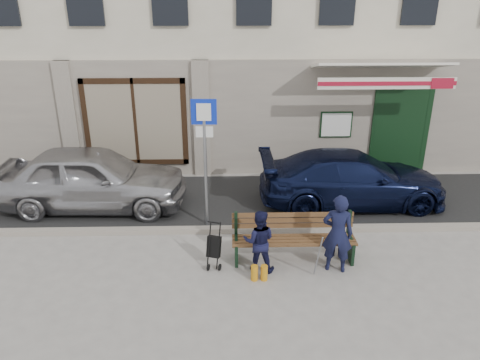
{
  "coord_description": "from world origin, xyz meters",
  "views": [
    {
      "loc": [
        -0.66,
        -7.52,
        5.06
      ],
      "look_at": [
        -0.43,
        1.6,
        1.2
      ],
      "focal_mm": 35.0,
      "sensor_mm": 36.0,
      "label": 1
    }
  ],
  "objects_px": {
    "bench": "(291,239)",
    "man": "(337,234)",
    "stroller": "(214,248)",
    "car_silver": "(92,178)",
    "parking_sign": "(205,142)",
    "woman": "(259,241)",
    "car_navy": "(352,179)"
  },
  "relations": [
    {
      "from": "car_silver",
      "to": "parking_sign",
      "type": "distance_m",
      "value": 3.17
    },
    {
      "from": "car_navy",
      "to": "stroller",
      "type": "xyz_separation_m",
      "value": [
        -3.31,
        -2.71,
        -0.26
      ]
    },
    {
      "from": "car_silver",
      "to": "car_navy",
      "type": "bearing_deg",
      "value": -87.82
    },
    {
      "from": "car_navy",
      "to": "stroller",
      "type": "relative_size",
      "value": 5.09
    },
    {
      "from": "man",
      "to": "woman",
      "type": "height_order",
      "value": "man"
    },
    {
      "from": "bench",
      "to": "man",
      "type": "xyz_separation_m",
      "value": [
        0.8,
        -0.36,
        0.32
      ]
    },
    {
      "from": "man",
      "to": "woman",
      "type": "bearing_deg",
      "value": 11.43
    },
    {
      "from": "bench",
      "to": "woman",
      "type": "bearing_deg",
      "value": -153.35
    },
    {
      "from": "car_silver",
      "to": "woman",
      "type": "bearing_deg",
      "value": -124.77
    },
    {
      "from": "parking_sign",
      "to": "man",
      "type": "distance_m",
      "value": 3.34
    },
    {
      "from": "car_silver",
      "to": "woman",
      "type": "height_order",
      "value": "car_silver"
    },
    {
      "from": "man",
      "to": "woman",
      "type": "xyz_separation_m",
      "value": [
        -1.45,
        0.03,
        -0.16
      ]
    },
    {
      "from": "car_navy",
      "to": "woman",
      "type": "relative_size",
      "value": 3.63
    },
    {
      "from": "parking_sign",
      "to": "man",
      "type": "height_order",
      "value": "parking_sign"
    },
    {
      "from": "car_silver",
      "to": "woman",
      "type": "distance_m",
      "value": 4.75
    },
    {
      "from": "bench",
      "to": "stroller",
      "type": "distance_m",
      "value": 1.51
    },
    {
      "from": "man",
      "to": "stroller",
      "type": "xyz_separation_m",
      "value": [
        -2.3,
        0.2,
        -0.39
      ]
    },
    {
      "from": "man",
      "to": "car_silver",
      "type": "bearing_deg",
      "value": -15.67
    },
    {
      "from": "car_navy",
      "to": "parking_sign",
      "type": "distance_m",
      "value": 3.88
    },
    {
      "from": "car_silver",
      "to": "bench",
      "type": "xyz_separation_m",
      "value": [
        4.47,
        -2.49,
        -0.3
      ]
    },
    {
      "from": "car_silver",
      "to": "parking_sign",
      "type": "height_order",
      "value": "parking_sign"
    },
    {
      "from": "parking_sign",
      "to": "bench",
      "type": "height_order",
      "value": "parking_sign"
    },
    {
      "from": "woman",
      "to": "stroller",
      "type": "height_order",
      "value": "woman"
    },
    {
      "from": "car_navy",
      "to": "stroller",
      "type": "height_order",
      "value": "car_navy"
    },
    {
      "from": "car_navy",
      "to": "parking_sign",
      "type": "relative_size",
      "value": 1.57
    },
    {
      "from": "car_silver",
      "to": "man",
      "type": "relative_size",
      "value": 2.85
    },
    {
      "from": "parking_sign",
      "to": "woman",
      "type": "height_order",
      "value": "parking_sign"
    },
    {
      "from": "stroller",
      "to": "car_silver",
      "type": "bearing_deg",
      "value": 155.61
    },
    {
      "from": "woman",
      "to": "car_silver",
      "type": "bearing_deg",
      "value": -29.53
    },
    {
      "from": "stroller",
      "to": "bench",
      "type": "bearing_deg",
      "value": 23.75
    },
    {
      "from": "car_navy",
      "to": "stroller",
      "type": "distance_m",
      "value": 4.29
    },
    {
      "from": "parking_sign",
      "to": "stroller",
      "type": "height_order",
      "value": "parking_sign"
    }
  ]
}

